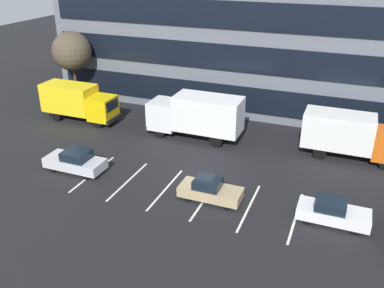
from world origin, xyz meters
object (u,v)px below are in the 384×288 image
object	(u,v)px
sedan_tan	(210,190)
box_truck_white	(196,114)
sedan_white	(333,212)
bare_tree	(72,51)
box_truck_orange	(351,134)
box_truck_yellow_all	(78,101)
sedan_silver	(75,161)

from	to	relation	value
sedan_tan	box_truck_white	bearing A→B (deg)	116.45
sedan_white	sedan_tan	distance (m)	7.29
sedan_tan	bare_tree	xyz separation A→B (m)	(-18.69, 12.20, 4.54)
box_truck_white	sedan_tan	distance (m)	9.56
box_truck_orange	sedan_tan	distance (m)	12.09
box_truck_white	sedan_tan	xyz separation A→B (m)	(4.21, -8.47, -1.39)
box_truck_yellow_all	bare_tree	xyz separation A→B (m)	(-3.15, 4.02, 3.37)
box_truck_orange	box_truck_yellow_all	world-z (taller)	box_truck_orange
sedan_tan	bare_tree	bearing A→B (deg)	146.86
box_truck_orange	sedan_tan	size ratio (longest dim) A/B	1.86
box_truck_white	box_truck_yellow_all	size ratio (longest dim) A/B	1.12
sedan_tan	sedan_silver	xyz separation A→B (m)	(-10.02, 0.02, 0.06)
box_truck_white	box_truck_orange	world-z (taller)	box_truck_white
box_truck_white	sedan_tan	world-z (taller)	box_truck_white
sedan_white	box_truck_white	bearing A→B (deg)	144.73
box_truck_white	sedan_silver	xyz separation A→B (m)	(-5.80, -8.45, -1.33)
box_truck_white	sedan_white	world-z (taller)	box_truck_white
box_truck_yellow_all	sedan_tan	xyz separation A→B (m)	(15.54, -8.18, -1.17)
box_truck_white	bare_tree	world-z (taller)	bare_tree
box_truck_yellow_all	box_truck_white	bearing A→B (deg)	1.46
box_truck_yellow_all	sedan_tan	world-z (taller)	box_truck_yellow_all
sedan_white	bare_tree	distance (m)	28.90
box_truck_yellow_all	sedan_white	bearing A→B (deg)	-18.96
box_truck_orange	box_truck_yellow_all	size ratio (longest dim) A/B	1.03
sedan_white	box_truck_yellow_all	bearing A→B (deg)	161.04
box_truck_orange	bare_tree	world-z (taller)	bare_tree
box_truck_orange	sedan_silver	size ratio (longest dim) A/B	1.70
box_truck_yellow_all	sedan_tan	distance (m)	17.60
sedan_white	sedan_silver	xyz separation A→B (m)	(-17.30, -0.33, 0.05)
box_truck_yellow_all	sedan_tan	size ratio (longest dim) A/B	1.80
box_truck_orange	sedan_silver	xyz separation A→B (m)	(-17.65, -9.27, -1.17)
box_truck_white	box_truck_orange	distance (m)	11.88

